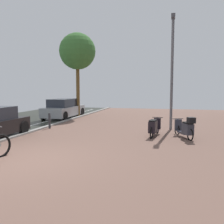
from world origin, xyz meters
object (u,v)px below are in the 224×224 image
(bollard_far, at_px, (50,121))
(street_tree, at_px, (77,52))
(parked_car_far, at_px, (64,109))
(scooter_near, at_px, (186,128))
(scooter_mid, at_px, (154,127))
(lamp_post, at_px, (172,67))

(bollard_far, bearing_deg, street_tree, 95.91)
(parked_car_far, bearing_deg, street_tree, 50.97)
(scooter_near, bearing_deg, scooter_mid, 174.49)
(lamp_post, xyz_separation_m, bollard_far, (-6.36, -1.19, -2.84))
(scooter_mid, bearing_deg, scooter_near, -5.51)
(scooter_near, xyz_separation_m, parked_car_far, (-8.35, 5.84, 0.22))
(parked_car_far, height_order, street_tree, street_tree)
(bollard_far, bearing_deg, scooter_near, -8.65)
(scooter_mid, relative_size, bollard_far, 2.25)
(bollard_far, bearing_deg, parked_car_far, 105.87)
(scooter_mid, distance_m, lamp_post, 3.62)
(scooter_mid, distance_m, parked_car_far, 9.03)
(scooter_mid, height_order, bollard_far, bollard_far)
(scooter_near, xyz_separation_m, scooter_mid, (-1.36, 0.13, -0.03))
(scooter_mid, bearing_deg, lamp_post, 70.91)
(scooter_near, height_order, scooter_mid, scooter_near)
(lamp_post, relative_size, bollard_far, 7.10)
(parked_car_far, xyz_separation_m, lamp_post, (7.72, -3.59, 2.59))
(scooter_near, distance_m, bollard_far, 7.07)
(scooter_mid, relative_size, parked_car_far, 0.43)
(scooter_near, distance_m, parked_car_far, 10.20)
(parked_car_far, height_order, lamp_post, lamp_post)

